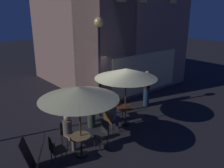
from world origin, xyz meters
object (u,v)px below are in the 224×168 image
object	(u,v)px
cafe_chair_1	(66,132)
patron_seated_0	(69,130)
street_lamp_near_corner	(99,44)
cafe_chair_3	(117,105)
cafe_table_1	(125,112)
cafe_table_0	(81,142)
menu_sandwich_board	(34,154)
patron_standing_3	(91,108)
cafe_chair_0	(103,132)
patron_standing_2	(147,88)
patio_umbrella_0	(79,93)
patio_umbrella_1	(126,73)
cafe_chair_4	(110,120)
patron_seated_1	(112,114)
cafe_chair_2	(55,149)

from	to	relation	value
cafe_chair_1	patron_seated_0	size ratio (longest dim) A/B	0.75
street_lamp_near_corner	cafe_chair_3	distance (m)	2.74
cafe_table_1	cafe_chair_1	xyz separation A→B (m)	(-2.64, 0.11, -0.01)
cafe_table_0	cafe_chair_1	world-z (taller)	cafe_chair_1
patron_seated_0	menu_sandwich_board	bearing A→B (deg)	-81.59
patron_seated_0	patron_standing_3	world-z (taller)	patron_standing_3
menu_sandwich_board	patron_standing_3	bearing A→B (deg)	51.42
cafe_chair_0	patron_standing_2	size ratio (longest dim) A/B	0.55
street_lamp_near_corner	menu_sandwich_board	size ratio (longest dim) A/B	4.23
menu_sandwich_board	patio_umbrella_0	world-z (taller)	patio_umbrella_0
cafe_table_1	patio_umbrella_1	size ratio (longest dim) A/B	0.31
menu_sandwich_board	patron_standing_2	distance (m)	6.28
cafe_table_1	patio_umbrella_0	xyz separation A→B (m)	(-2.56, -0.67, 1.59)
cafe_table_0	patio_umbrella_0	size ratio (longest dim) A/B	0.29
cafe_chair_3	cafe_chair_4	world-z (taller)	cafe_chair_3
cafe_table_0	patio_umbrella_0	world-z (taller)	patio_umbrella_0
menu_sandwich_board	patron_standing_2	world-z (taller)	patron_standing_2
patio_umbrella_0	patron_seated_1	xyz separation A→B (m)	(1.81, 0.59, -1.41)
menu_sandwich_board	cafe_chair_0	world-z (taller)	menu_sandwich_board
cafe_chair_4	patron_standing_2	size ratio (longest dim) A/B	0.49
cafe_chair_0	cafe_chair_3	bearing A→B (deg)	-139.57
patio_umbrella_1	cafe_chair_2	xyz separation A→B (m)	(-3.42, -0.61, -1.61)
cafe_chair_3	patron_seated_0	bearing A→B (deg)	-57.94
menu_sandwich_board	patio_umbrella_0	distance (m)	2.19
patio_umbrella_0	patron_standing_2	world-z (taller)	patio_umbrella_0
patio_umbrella_1	patron_standing_2	bearing A→B (deg)	20.66
cafe_table_1	cafe_chair_2	xyz separation A→B (m)	(-3.42, -0.61, 0.01)
patron_standing_2	patron_standing_3	xyz separation A→B (m)	(-3.34, -0.10, -0.07)
menu_sandwich_board	patron_standing_3	world-z (taller)	patron_standing_3
menu_sandwich_board	patio_umbrella_1	bearing A→B (deg)	35.54
cafe_chair_2	menu_sandwich_board	bearing A→B (deg)	163.69
cafe_chair_3	menu_sandwich_board	bearing A→B (deg)	-58.22
patron_seated_1	patron_standing_2	world-z (taller)	patron_standing_2
cafe_chair_0	patron_seated_1	size ratio (longest dim) A/B	0.75
cafe_chair_2	cafe_chair_0	bearing A→B (deg)	0.61
patron_seated_0	cafe_chair_2	bearing A→B (deg)	-60.35
patio_umbrella_0	cafe_chair_1	distance (m)	1.78
patron_seated_0	cafe_chair_0	bearing A→B (deg)	47.59
menu_sandwich_board	cafe_table_0	size ratio (longest dim) A/B	1.40
cafe_table_0	patron_standing_3	distance (m)	1.98
patron_seated_0	patio_umbrella_0	bearing A→B (deg)	-0.00
cafe_table_0	patio_umbrella_1	world-z (taller)	patio_umbrella_1
cafe_table_0	cafe_chair_4	distance (m)	1.77
cafe_chair_4	cafe_chair_0	bearing A→B (deg)	-148.80
cafe_chair_3	patron_standing_2	world-z (taller)	patron_standing_2
cafe_table_1	patron_seated_0	bearing A→B (deg)	-179.26
cafe_table_1	cafe_chair_4	xyz separation A→B (m)	(-0.88, -0.09, -0.03)
cafe_chair_2	patron_standing_2	size ratio (longest dim) A/B	0.52
cafe_chair_4	cafe_chair_2	bearing A→B (deg)	-174.52
cafe_chair_0	patron_standing_3	xyz separation A→B (m)	(0.51, 1.42, 0.26)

